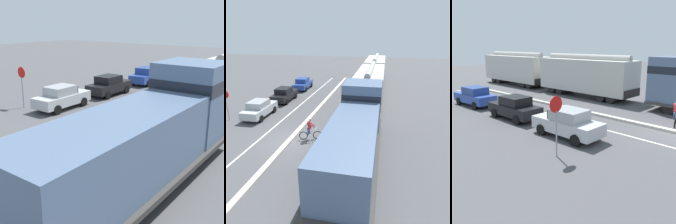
# 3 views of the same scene
# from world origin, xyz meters

# --- Properties ---
(ground_plane) EXTENTS (120.00, 120.00, 0.00)m
(ground_plane) POSITION_xyz_m (0.00, 0.00, 0.00)
(ground_plane) COLOR #4C4C4F
(median_curb) EXTENTS (0.36, 36.00, 0.16)m
(median_curb) POSITION_xyz_m (0.00, 6.00, 0.08)
(median_curb) COLOR beige
(median_curb) RESTS_ON ground
(lane_stripe) EXTENTS (0.14, 36.00, 0.01)m
(lane_stripe) POSITION_xyz_m (-2.40, 6.00, 0.00)
(lane_stripe) COLOR silver
(lane_stripe) RESTS_ON ground
(hopper_car_lead) EXTENTS (2.90, 10.60, 4.18)m
(hopper_car_lead) POSITION_xyz_m (5.13, 11.16, 2.08)
(hopper_car_lead) COLOR beige
(hopper_car_lead) RESTS_ON ground
(hopper_car_middle) EXTENTS (2.90, 10.60, 4.18)m
(hopper_car_middle) POSITION_xyz_m (5.13, 22.76, 2.08)
(hopper_car_middle) COLOR beige
(hopper_car_middle) RESTS_ON ground
(parked_car_silver) EXTENTS (1.89, 4.23, 1.62)m
(parked_car_silver) POSITION_xyz_m (-4.92, 4.18, 0.82)
(parked_car_silver) COLOR #B7BABF
(parked_car_silver) RESTS_ON ground
(parked_car_black) EXTENTS (1.86, 4.21, 1.62)m
(parked_car_black) POSITION_xyz_m (-4.77, 9.42, 0.82)
(parked_car_black) COLOR black
(parked_car_black) RESTS_ON ground
(parked_car_blue) EXTENTS (1.96, 4.26, 1.62)m
(parked_car_blue) POSITION_xyz_m (-4.66, 15.30, 0.82)
(parked_car_blue) COLOR #28479E
(parked_car_blue) RESTS_ON ground
(cyclist) EXTENTS (1.65, 0.65, 1.71)m
(cyclist) POSITION_xyz_m (1.41, 0.60, 0.82)
(cyclist) COLOR black
(cyclist) RESTS_ON ground
(stop_sign) EXTENTS (0.76, 0.08, 2.88)m
(stop_sign) POSITION_xyz_m (-7.25, 2.71, 2.02)
(stop_sign) COLOR gray
(stop_sign) RESTS_ON ground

